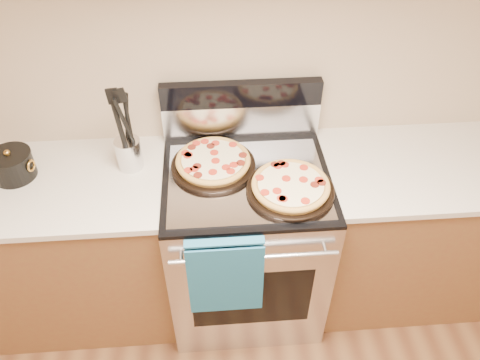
{
  "coord_description": "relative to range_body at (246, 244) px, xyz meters",
  "views": [
    {
      "loc": [
        -0.15,
        0.07,
        2.32
      ],
      "look_at": [
        -0.04,
        1.55,
        0.99
      ],
      "focal_mm": 35.0,
      "sensor_mm": 36.0,
      "label": 1
    }
  ],
  "objects": [
    {
      "name": "foil_sheet",
      "position": [
        0.0,
        -0.03,
        0.47
      ],
      "size": [
        0.7,
        0.55,
        0.01
      ],
      "primitive_type": "cube",
      "color": "gray",
      "rests_on": "cooktop"
    },
    {
      "name": "cabinet_right",
      "position": [
        0.88,
        0.03,
        -0.01
      ],
      "size": [
        1.0,
        0.62,
        0.88
      ],
      "primitive_type": "cube",
      "color": "brown",
      "rests_on": "ground"
    },
    {
      "name": "saucepan",
      "position": [
        -1.05,
        0.09,
        0.52
      ],
      "size": [
        0.23,
        0.23,
        0.11
      ],
      "primitive_type": "cylinder",
      "rotation": [
        0.0,
        0.0,
        -0.29
      ],
      "color": "black",
      "rests_on": "countertop_left"
    },
    {
      "name": "dish_towel",
      "position": [
        -0.12,
        -0.38,
        0.25
      ],
      "size": [
        0.32,
        0.05,
        0.42
      ],
      "primitive_type": null,
      "color": "#1B5D8B",
      "rests_on": "oven_handle"
    },
    {
      "name": "wall_back",
      "position": [
        0.0,
        0.35,
        0.9
      ],
      "size": [
        4.0,
        0.0,
        4.0
      ],
      "primitive_type": "plane",
      "rotation": [
        1.57,
        0.0,
        0.0
      ],
      "color": "#C7AB8F",
      "rests_on": "ground"
    },
    {
      "name": "oven_handle",
      "position": [
        0.0,
        -0.38,
        0.35
      ],
      "size": [
        0.7,
        0.03,
        0.03
      ],
      "primitive_type": "cylinder",
      "rotation": [
        0.0,
        1.57,
        0.0
      ],
      "color": "silver",
      "rests_on": "range_body"
    },
    {
      "name": "utensil_crock",
      "position": [
        -0.53,
        0.12,
        0.53
      ],
      "size": [
        0.14,
        0.14,
        0.15
      ],
      "primitive_type": "cylinder",
      "rotation": [
        0.0,
        0.0,
        -0.23
      ],
      "color": "silver",
      "rests_on": "countertop_left"
    },
    {
      "name": "countertop_right",
      "position": [
        0.88,
        0.03,
        0.45
      ],
      "size": [
        1.02,
        0.64,
        0.03
      ],
      "primitive_type": "cube",
      "color": "beige",
      "rests_on": "cabinet_right"
    },
    {
      "name": "pepperoni_pizza_front",
      "position": [
        0.18,
        -0.12,
        0.5
      ],
      "size": [
        0.43,
        0.43,
        0.05
      ],
      "primitive_type": null,
      "rotation": [
        0.0,
        0.0,
        0.14
      ],
      "color": "#B07C36",
      "rests_on": "foil_sheet"
    },
    {
      "name": "cooktop",
      "position": [
        0.0,
        0.0,
        0.46
      ],
      "size": [
        0.76,
        0.68,
        0.02
      ],
      "primitive_type": "cube",
      "color": "black",
      "rests_on": "range_body"
    },
    {
      "name": "oven_window",
      "position": [
        0.0,
        -0.34,
        0.0
      ],
      "size": [
        0.56,
        0.01,
        0.4
      ],
      "primitive_type": "cube",
      "color": "black",
      "rests_on": "range_body"
    },
    {
      "name": "backsplash_upper",
      "position": [
        0.0,
        0.31,
        0.71
      ],
      "size": [
        0.76,
        0.06,
        0.12
      ],
      "primitive_type": "cube",
      "color": "black",
      "rests_on": "backsplash_lower"
    },
    {
      "name": "countertop_left",
      "position": [
        -0.88,
        0.03,
        0.45
      ],
      "size": [
        1.02,
        0.64,
        0.03
      ],
      "primitive_type": "cube",
      "color": "beige",
      "rests_on": "cabinet_left"
    },
    {
      "name": "backsplash_lower",
      "position": [
        0.0,
        0.31,
        0.56
      ],
      "size": [
        0.76,
        0.06,
        0.18
      ],
      "primitive_type": "cube",
      "color": "silver",
      "rests_on": "cooktop"
    },
    {
      "name": "pepperoni_pizza_back",
      "position": [
        -0.15,
        0.07,
        0.5
      ],
      "size": [
        0.39,
        0.39,
        0.05
      ],
      "primitive_type": null,
      "rotation": [
        0.0,
        0.0,
        -0.03
      ],
      "color": "#B07C36",
      "rests_on": "foil_sheet"
    },
    {
      "name": "range_body",
      "position": [
        0.0,
        0.0,
        0.0
      ],
      "size": [
        0.76,
        0.68,
        0.9
      ],
      "primitive_type": "cube",
      "color": "#B7B7BC",
      "rests_on": "ground"
    },
    {
      "name": "cabinet_left",
      "position": [
        -0.88,
        0.03,
        -0.01
      ],
      "size": [
        1.0,
        0.62,
        0.88
      ],
      "primitive_type": "cube",
      "color": "brown",
      "rests_on": "ground"
    }
  ]
}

